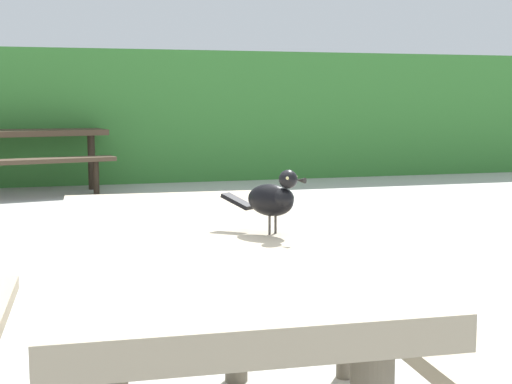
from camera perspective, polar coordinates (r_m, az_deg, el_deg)
hedge_wall at (r=10.38m, az=-14.19°, el=5.78°), size 28.00×1.55×1.75m
picnic_table_foreground at (r=2.12m, az=-4.93°, el=-8.06°), size 1.76×1.83×0.74m
bird_grackle at (r=2.03m, az=1.38°, el=-0.46°), size 0.19×0.25×0.18m
picnic_table_mid_left at (r=9.30m, az=-17.40°, el=3.54°), size 2.01×1.98×0.74m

